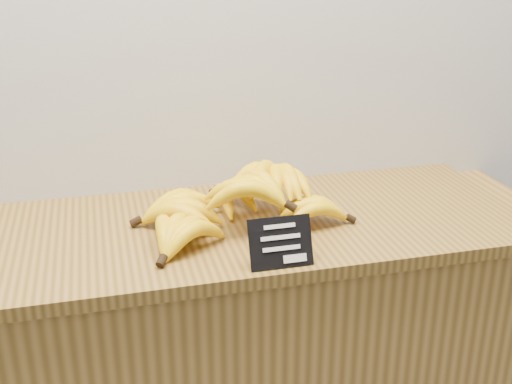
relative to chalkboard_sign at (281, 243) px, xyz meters
name	(u,v)px	position (x,y,z in m)	size (l,w,h in m)	color
counter_top	(251,225)	(-0.01, 0.23, -0.06)	(1.30, 0.54, 0.03)	olive
chalkboard_sign	(281,243)	(0.00, 0.00, 0.00)	(0.13, 0.01, 0.10)	black
banana_pile	(241,200)	(-0.03, 0.22, 0.01)	(0.53, 0.36, 0.13)	yellow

